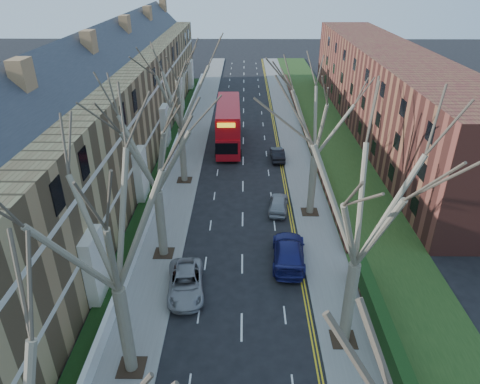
{
  "coord_description": "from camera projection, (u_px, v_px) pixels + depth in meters",
  "views": [
    {
      "loc": [
        0.09,
        -9.3,
        18.62
      ],
      "look_at": [
        -0.21,
        20.93,
        2.58
      ],
      "focal_mm": 32.0,
      "sensor_mm": 36.0,
      "label": 1
    }
  ],
  "objects": [
    {
      "name": "car_right_near",
      "position": [
        289.0,
        252.0,
        30.07
      ],
      "size": [
        2.64,
        5.66,
        1.6
      ],
      "primitive_type": "imported",
      "rotation": [
        0.0,
        0.0,
        3.07
      ],
      "color": "navy",
      "rests_on": "ground"
    },
    {
      "name": "front_wall_left",
      "position": [
        169.0,
        163.0,
        44.11
      ],
      "size": [
        0.3,
        78.0,
        1.0
      ],
      "color": "white",
      "rests_on": "ground"
    },
    {
      "name": "car_left_far",
      "position": [
        186.0,
        283.0,
        27.33
      ],
      "size": [
        2.75,
        5.08,
        1.35
      ],
      "primitive_type": "imported",
      "rotation": [
        0.0,
        0.0,
        0.11
      ],
      "color": "gray",
      "rests_on": "ground"
    },
    {
      "name": "tree_left_mid",
      "position": [
        105.0,
        211.0,
        17.82
      ],
      "size": [
        10.5,
        10.5,
        14.71
      ],
      "color": "#726651",
      "rests_on": "ground"
    },
    {
      "name": "tree_right_mid",
      "position": [
        367.0,
        190.0,
        19.48
      ],
      "size": [
        10.5,
        10.5,
        14.71
      ],
      "color": "#726651",
      "rests_on": "ground"
    },
    {
      "name": "tree_left_dist",
      "position": [
        178.0,
        83.0,
        37.25
      ],
      "size": [
        10.5,
        10.5,
        14.71
      ],
      "color": "#726651",
      "rests_on": "ground"
    },
    {
      "name": "car_right_far",
      "position": [
        277.0,
        154.0,
        46.11
      ],
      "size": [
        1.49,
        3.92,
        1.28
      ],
      "primitive_type": "imported",
      "rotation": [
        0.0,
        0.0,
        3.18
      ],
      "color": "black",
      "rests_on": "ground"
    },
    {
      "name": "grass_verge_right",
      "position": [
        331.0,
        140.0,
        51.23
      ],
      "size": [
        6.0,
        102.0,
        0.06
      ],
      "color": "#1F3D16",
      "rests_on": "ground"
    },
    {
      "name": "flats_right",
      "position": [
        386.0,
        91.0,
        52.44
      ],
      "size": [
        13.97,
        54.0,
        10.0
      ],
      "color": "brown",
      "rests_on": "ground"
    },
    {
      "name": "pavement_right",
      "position": [
        293.0,
        140.0,
        51.31
      ],
      "size": [
        3.0,
        102.0,
        0.12
      ],
      "primitive_type": "cube",
      "color": "slate",
      "rests_on": "ground"
    },
    {
      "name": "double_decker_bus",
      "position": [
        228.0,
        126.0,
        49.15
      ],
      "size": [
        3.11,
        11.52,
        4.77
      ],
      "rotation": [
        0.0,
        0.0,
        3.17
      ],
      "color": "#B00C15",
      "rests_on": "ground"
    },
    {
      "name": "pavement_left",
      "position": [
        194.0,
        140.0,
        51.42
      ],
      "size": [
        3.0,
        102.0,
        0.12
      ],
      "primitive_type": "cube",
      "color": "slate",
      "rests_on": "ground"
    },
    {
      "name": "tree_left_far",
      "position": [
        152.0,
        135.0,
        26.8
      ],
      "size": [
        10.15,
        10.15,
        14.22
      ],
      "color": "#726651",
      "rests_on": "ground"
    },
    {
      "name": "tree_right_far",
      "position": [
        319.0,
        107.0,
        32.0
      ],
      "size": [
        10.15,
        10.15,
        14.22
      ],
      "color": "#726651",
      "rests_on": "ground"
    },
    {
      "name": "car_right_mid",
      "position": [
        279.0,
        204.0,
        36.46
      ],
      "size": [
        2.09,
        4.09,
        1.33
      ],
      "primitive_type": "imported",
      "rotation": [
        0.0,
        0.0,
        3.01
      ],
      "color": "gray",
      "rests_on": "ground"
    },
    {
      "name": "terrace_left",
      "position": [
        104.0,
        117.0,
        41.86
      ],
      "size": [
        9.7,
        78.0,
        13.6
      ],
      "color": "#97754D",
      "rests_on": "ground"
    }
  ]
}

